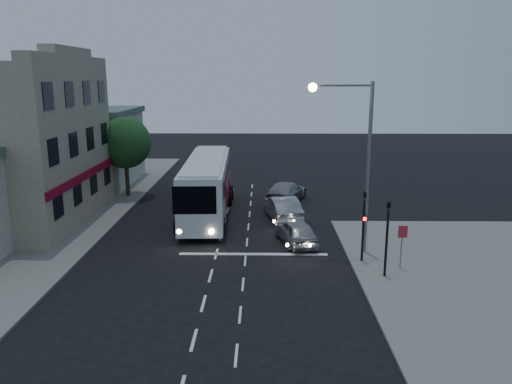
{
  "coord_description": "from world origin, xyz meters",
  "views": [
    {
      "loc": [
        2.48,
        -23.42,
        9.38
      ],
      "look_at": [
        2.08,
        7.35,
        2.2
      ],
      "focal_mm": 35.0,
      "sensor_mm": 36.0,
      "label": 1
    }
  ],
  "objects_px": {
    "tour_bus": "(207,184)",
    "car_suv": "(296,232)",
    "street_tree": "(125,140)",
    "streetlight": "(357,148)",
    "regulatory_sign": "(402,240)",
    "car_sedan_a": "(282,208)",
    "traffic_signal_main": "(364,218)",
    "car_sedan_b": "(286,192)",
    "traffic_signal_side": "(387,230)"
  },
  "relations": [
    {
      "from": "regulatory_sign",
      "to": "car_sedan_a",
      "type": "bearing_deg",
      "value": 121.68
    },
    {
      "from": "car_sedan_b",
      "to": "traffic_signal_side",
      "type": "relative_size",
      "value": 1.3
    },
    {
      "from": "car_sedan_a",
      "to": "traffic_signal_main",
      "type": "xyz_separation_m",
      "value": [
        3.78,
        -7.86,
        1.61
      ]
    },
    {
      "from": "car_suv",
      "to": "traffic_signal_side",
      "type": "xyz_separation_m",
      "value": [
        3.89,
        -5.0,
        1.72
      ]
    },
    {
      "from": "street_tree",
      "to": "car_sedan_b",
      "type": "bearing_deg",
      "value": -6.96
    },
    {
      "from": "tour_bus",
      "to": "traffic_signal_side",
      "type": "relative_size",
      "value": 3.15
    },
    {
      "from": "car_sedan_b",
      "to": "regulatory_sign",
      "type": "distance_m",
      "value": 14.65
    },
    {
      "from": "traffic_signal_side",
      "to": "street_tree",
      "type": "xyz_separation_m",
      "value": [
        -16.51,
        16.22,
        2.08
      ]
    },
    {
      "from": "car_sedan_b",
      "to": "traffic_signal_main",
      "type": "relative_size",
      "value": 1.3
    },
    {
      "from": "traffic_signal_side",
      "to": "regulatory_sign",
      "type": "relative_size",
      "value": 1.86
    },
    {
      "from": "car_sedan_a",
      "to": "streetlight",
      "type": "relative_size",
      "value": 0.54
    },
    {
      "from": "car_sedan_a",
      "to": "car_sedan_b",
      "type": "bearing_deg",
      "value": -106.37
    },
    {
      "from": "streetlight",
      "to": "regulatory_sign",
      "type": "bearing_deg",
      "value": -51.25
    },
    {
      "from": "traffic_signal_main",
      "to": "traffic_signal_side",
      "type": "xyz_separation_m",
      "value": [
        0.7,
        -1.98,
        0.0
      ]
    },
    {
      "from": "car_sedan_b",
      "to": "traffic_signal_main",
      "type": "distance_m",
      "value": 13.25
    },
    {
      "from": "car_sedan_a",
      "to": "traffic_signal_side",
      "type": "xyz_separation_m",
      "value": [
        4.48,
        -9.84,
        1.61
      ]
    },
    {
      "from": "tour_bus",
      "to": "streetlight",
      "type": "height_order",
      "value": "streetlight"
    },
    {
      "from": "car_sedan_b",
      "to": "regulatory_sign",
      "type": "xyz_separation_m",
      "value": [
        5.03,
        -13.74,
        0.82
      ]
    },
    {
      "from": "car_sedan_b",
      "to": "streetlight",
      "type": "height_order",
      "value": "streetlight"
    },
    {
      "from": "car_suv",
      "to": "car_sedan_b",
      "type": "bearing_deg",
      "value": -103.08
    },
    {
      "from": "car_sedan_a",
      "to": "street_tree",
      "type": "xyz_separation_m",
      "value": [
        -12.03,
        6.38,
        3.69
      ]
    },
    {
      "from": "traffic_signal_main",
      "to": "regulatory_sign",
      "type": "bearing_deg",
      "value": -30.84
    },
    {
      "from": "car_sedan_b",
      "to": "traffic_signal_main",
      "type": "height_order",
      "value": "traffic_signal_main"
    },
    {
      "from": "car_sedan_a",
      "to": "car_suv",
      "type": "bearing_deg",
      "value": 85.91
    },
    {
      "from": "street_tree",
      "to": "streetlight",
      "type": "bearing_deg",
      "value": -39.51
    },
    {
      "from": "car_sedan_a",
      "to": "regulatory_sign",
      "type": "bearing_deg",
      "value": 110.64
    },
    {
      "from": "car_suv",
      "to": "car_sedan_a",
      "type": "height_order",
      "value": "car_sedan_a"
    },
    {
      "from": "car_sedan_b",
      "to": "tour_bus",
      "type": "bearing_deg",
      "value": 51.6
    },
    {
      "from": "traffic_signal_side",
      "to": "street_tree",
      "type": "relative_size",
      "value": 0.66
    },
    {
      "from": "car_sedan_a",
      "to": "car_sedan_b",
      "type": "height_order",
      "value": "car_sedan_a"
    },
    {
      "from": "tour_bus",
      "to": "traffic_signal_main",
      "type": "distance_m",
      "value": 12.74
    },
    {
      "from": "car_suv",
      "to": "car_sedan_a",
      "type": "xyz_separation_m",
      "value": [
        -0.59,
        4.84,
        0.1
      ]
    },
    {
      "from": "streetlight",
      "to": "street_tree",
      "type": "xyz_separation_m",
      "value": [
        -15.55,
        12.82,
        -1.23
      ]
    },
    {
      "from": "traffic_signal_main",
      "to": "streetlight",
      "type": "bearing_deg",
      "value": 100.2
    },
    {
      "from": "tour_bus",
      "to": "car_suv",
      "type": "relative_size",
      "value": 3.12
    },
    {
      "from": "car_sedan_a",
      "to": "street_tree",
      "type": "bearing_deg",
      "value": -39.0
    },
    {
      "from": "car_sedan_b",
      "to": "street_tree",
      "type": "height_order",
      "value": "street_tree"
    },
    {
      "from": "car_suv",
      "to": "streetlight",
      "type": "relative_size",
      "value": 0.46
    },
    {
      "from": "car_sedan_b",
      "to": "car_sedan_a",
      "type": "bearing_deg",
      "value": 103.28
    },
    {
      "from": "traffic_signal_side",
      "to": "car_sedan_b",
      "type": "bearing_deg",
      "value": 105.31
    },
    {
      "from": "traffic_signal_side",
      "to": "street_tree",
      "type": "bearing_deg",
      "value": 135.5
    },
    {
      "from": "car_suv",
      "to": "street_tree",
      "type": "bearing_deg",
      "value": -55.54
    },
    {
      "from": "streetlight",
      "to": "street_tree",
      "type": "bearing_deg",
      "value": 140.49
    },
    {
      "from": "car_sedan_b",
      "to": "traffic_signal_side",
      "type": "distance_m",
      "value": 15.33
    },
    {
      "from": "street_tree",
      "to": "car_suv",
      "type": "bearing_deg",
      "value": -41.65
    },
    {
      "from": "traffic_signal_main",
      "to": "street_tree",
      "type": "relative_size",
      "value": 0.66
    },
    {
      "from": "streetlight",
      "to": "street_tree",
      "type": "height_order",
      "value": "streetlight"
    },
    {
      "from": "streetlight",
      "to": "car_sedan_b",
      "type": "bearing_deg",
      "value": 105.2
    },
    {
      "from": "tour_bus",
      "to": "car_sedan_b",
      "type": "distance_m",
      "value": 6.79
    },
    {
      "from": "tour_bus",
      "to": "car_suv",
      "type": "distance_m",
      "value": 8.47
    }
  ]
}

